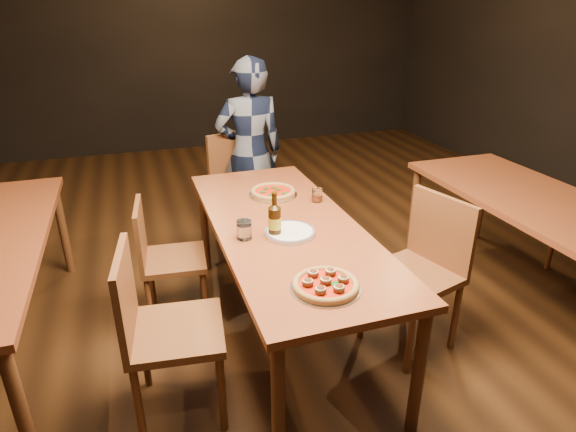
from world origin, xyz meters
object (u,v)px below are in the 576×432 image
object	(u,v)px
chair_main_nw	(176,330)
amber_glass	(317,195)
table_right	(543,211)
plate_stack	(290,233)
table_main	(285,235)
diner	(250,153)
chair_main_sw	(174,258)
water_glass	(244,230)
beer_bottle	(275,222)
pizza_meatball	(326,284)
chair_end	(247,190)
pizza_margherita	(273,192)
chair_main_e	(413,274)

from	to	relation	value
chair_main_nw	amber_glass	distance (m)	1.26
table_right	chair_main_nw	bearing A→B (deg)	-174.43
plate_stack	amber_glass	xyz separation A→B (m)	(0.32, 0.41, 0.03)
table_main	diner	distance (m)	1.38
table_right	chair_main_sw	xyz separation A→B (m)	(-2.32, 0.59, -0.25)
table_right	water_glass	world-z (taller)	water_glass
chair_main_nw	beer_bottle	xyz separation A→B (m)	(0.59, 0.29, 0.36)
table_main	chair_main_nw	xyz separation A→B (m)	(-0.70, -0.43, -0.20)
pizza_meatball	diner	distance (m)	2.09
beer_bottle	diner	size ratio (longest dim) A/B	0.16
chair_end	pizza_margherita	bearing A→B (deg)	-110.92
table_main	table_right	xyz separation A→B (m)	(1.70, -0.20, 0.00)
water_glass	chair_main_nw	bearing A→B (deg)	-142.81
table_right	diner	world-z (taller)	diner
water_glass	pizza_margherita	bearing A→B (deg)	59.65
chair_main_e	plate_stack	world-z (taller)	chair_main_e
table_main	chair_main_nw	bearing A→B (deg)	-148.08
chair_end	water_glass	xyz separation A→B (m)	(-0.35, -1.38, 0.31)
water_glass	plate_stack	bearing A→B (deg)	-8.52
amber_glass	beer_bottle	bearing A→B (deg)	-135.11
pizza_meatball	pizza_margherita	world-z (taller)	pizza_meatball
table_main	chair_main_nw	size ratio (longest dim) A/B	2.09
chair_main_e	water_glass	distance (m)	1.01
table_right	chair_main_e	xyz separation A→B (m)	(-1.04, -0.14, -0.20)
water_glass	pizza_meatball	bearing A→B (deg)	-69.62
chair_main_nw	pizza_margherita	bearing A→B (deg)	-33.46
table_right	pizza_meatball	bearing A→B (deg)	-163.63
plate_stack	chair_main_sw	bearing A→B (deg)	138.16
table_right	beer_bottle	bearing A→B (deg)	178.18
chair_main_nw	pizza_margherita	distance (m)	1.21
chair_main_sw	pizza_margherita	bearing A→B (deg)	-78.75
beer_bottle	amber_glass	bearing A→B (deg)	44.89
chair_main_e	water_glass	bearing A→B (deg)	-119.90
chair_main_e	plate_stack	bearing A→B (deg)	-121.87
pizza_margherita	beer_bottle	distance (m)	0.63
plate_stack	diner	world-z (taller)	diner
chair_main_sw	chair_end	bearing A→B (deg)	-32.93
chair_end	diner	distance (m)	0.31
water_glass	diner	bearing A→B (deg)	74.62
table_main	water_glass	world-z (taller)	water_glass
plate_stack	beer_bottle	xyz separation A→B (m)	(-0.09, 0.00, 0.08)
chair_main_nw	diner	bearing A→B (deg)	-17.90
plate_stack	amber_glass	size ratio (longest dim) A/B	3.16
diner	water_glass	bearing A→B (deg)	76.14
chair_main_sw	plate_stack	bearing A→B (deg)	-126.22
table_main	chair_end	bearing A→B (deg)	86.44
pizza_margherita	water_glass	xyz separation A→B (m)	(-0.33, -0.57, 0.03)
table_right	plate_stack	distance (m)	1.72
table_main	chair_main_e	distance (m)	0.77
pizza_margherita	diner	bearing A→B (deg)	85.42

